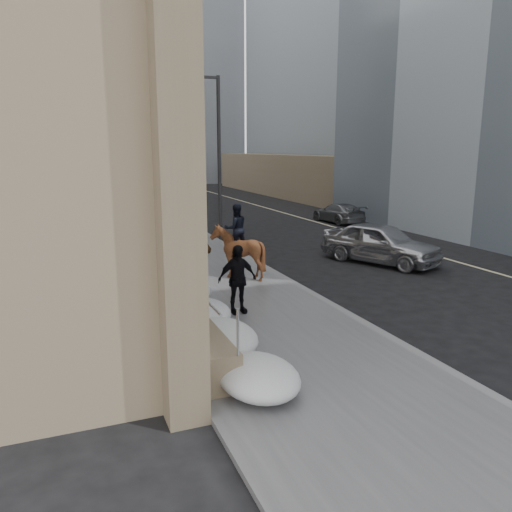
% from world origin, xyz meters
% --- Properties ---
extents(ground, '(140.00, 140.00, 0.00)m').
position_xyz_m(ground, '(0.00, 0.00, 0.00)').
color(ground, black).
rests_on(ground, ground).
extents(sidewalk, '(5.00, 80.00, 0.12)m').
position_xyz_m(sidewalk, '(0.00, 10.00, 0.06)').
color(sidewalk, '#525255').
rests_on(sidewalk, ground).
extents(curb, '(0.24, 80.00, 0.12)m').
position_xyz_m(curb, '(2.62, 10.00, 0.06)').
color(curb, slate).
rests_on(curb, ground).
extents(lane_line, '(0.15, 70.00, 0.01)m').
position_xyz_m(lane_line, '(10.50, 10.00, 0.01)').
color(lane_line, '#BFB78C').
rests_on(lane_line, ground).
extents(limestone_building, '(6.10, 44.00, 18.00)m').
position_xyz_m(limestone_building, '(-5.26, 19.96, 8.90)').
color(limestone_building, '#998664').
rests_on(limestone_building, ground).
extents(far_podium, '(2.00, 80.00, 4.00)m').
position_xyz_m(far_podium, '(15.50, 10.00, 2.00)').
color(far_podium, '#77674D').
rests_on(far_podium, ground).
extents(bg_building_mid, '(30.00, 12.00, 28.00)m').
position_xyz_m(bg_building_mid, '(4.00, 60.00, 14.00)').
color(bg_building_mid, slate).
rests_on(bg_building_mid, ground).
extents(bg_building_far, '(24.00, 12.00, 20.00)m').
position_xyz_m(bg_building_far, '(-6.00, 72.00, 10.00)').
color(bg_building_far, gray).
rests_on(bg_building_far, ground).
extents(streetlight_mid, '(1.71, 0.24, 8.00)m').
position_xyz_m(streetlight_mid, '(2.74, 14.00, 4.58)').
color(streetlight_mid, '#2D2D30').
rests_on(streetlight_mid, ground).
extents(streetlight_far, '(1.71, 0.24, 8.00)m').
position_xyz_m(streetlight_far, '(2.74, 34.00, 4.58)').
color(streetlight_far, '#2D2D30').
rests_on(streetlight_far, ground).
extents(traffic_signal, '(4.10, 0.22, 6.00)m').
position_xyz_m(traffic_signal, '(2.07, 22.00, 4.00)').
color(traffic_signal, '#2D2D30').
rests_on(traffic_signal, ground).
extents(snow_bank, '(1.70, 18.10, 0.76)m').
position_xyz_m(snow_bank, '(-1.42, 8.11, 0.47)').
color(snow_bank, white).
rests_on(snow_bank, sidewalk).
extents(mounted_horse_left, '(1.59, 2.69, 2.73)m').
position_xyz_m(mounted_horse_left, '(-1.37, 2.70, 1.24)').
color(mounted_horse_left, '#4A2F16').
rests_on(mounted_horse_left, sidewalk).
extents(mounted_horse_right, '(1.53, 1.72, 2.60)m').
position_xyz_m(mounted_horse_right, '(1.05, 6.14, 1.19)').
color(mounted_horse_right, '#512C17').
rests_on(mounted_horse_right, sidewalk).
extents(pedestrian, '(1.16, 0.57, 1.92)m').
position_xyz_m(pedestrian, '(-0.24, 2.49, 1.08)').
color(pedestrian, black).
rests_on(pedestrian, sidewalk).
extents(car_silver, '(3.84, 5.26, 1.67)m').
position_xyz_m(car_silver, '(7.41, 6.65, 0.83)').
color(car_silver, '#A9AAB0').
rests_on(car_silver, ground).
extents(car_grey, '(1.89, 4.27, 1.22)m').
position_xyz_m(car_grey, '(11.70, 17.18, 0.61)').
color(car_grey, slate).
rests_on(car_grey, ground).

